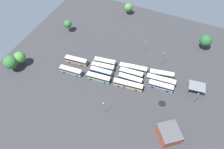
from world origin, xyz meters
The scene contains 27 objects.
ground_plane centered at (0.00, 0.00, 0.00)m, with size 126.41×126.41×0.00m, color #333335.
bus_row0_slot0 centered at (-22.41, -8.68, 1.91)m, with size 12.30×3.76×3.62m.
bus_row0_slot2 centered at (-23.57, -1.32, 1.91)m, with size 12.62×4.05×3.62m.
bus_row1_slot0 centered at (-7.12, -6.67, 1.91)m, with size 12.61×3.96×3.62m.
bus_row1_slot1 centered at (-7.54, -2.83, 1.91)m, with size 12.21×3.85×3.62m.
bus_row1_slot2 centered at (-8.18, 0.64, 1.91)m, with size 12.46×4.45×3.62m.
bus_row1_slot3 centered at (-8.75, 4.26, 1.91)m, with size 11.97×4.38×3.62m.
bus_row2_slot0 centered at (8.32, -4.58, 1.91)m, with size 14.99×4.57×3.62m.
bus_row2_slot1 centered at (8.09, -0.70, 1.91)m, with size 12.47×3.50×3.62m.
bus_row2_slot2 centered at (7.16, 2.93, 1.91)m, with size 12.54×3.74×3.62m.
bus_row2_slot3 centered at (6.85, 6.53, 1.91)m, with size 15.00×5.02×3.62m.
bus_row3_slot1 centered at (23.58, 1.53, 1.91)m, with size 12.38×3.81×3.62m.
bus_row3_slot2 centered at (22.51, 4.99, 1.91)m, with size 14.96×4.01×3.62m.
bus_row3_slot3 centered at (21.89, 8.88, 1.91)m, with size 12.63×5.07×3.62m.
depot_building centered at (33.18, -21.47, 3.12)m, with size 11.96×12.09×6.20m.
maintenance_shelter centered at (39.74, 7.21, 3.82)m, with size 8.59×6.94×4.05m.
lamp_post_near_entrance centered at (19.48, 16.96, 5.05)m, with size 0.56×0.28×9.27m.
lamp_post_far_corner centered at (3.57, -22.51, 4.90)m, with size 0.56×0.28×8.97m.
lamp_post_mid_lot centered at (40.22, 0.37, 4.23)m, with size 0.56×0.28×7.64m.
lamp_post_by_building centered at (7.70, 22.64, 4.27)m, with size 0.56×0.28×7.71m.
tree_northeast centered at (-51.80, -19.25, 5.91)m, with size 7.05×7.05×9.44m.
tree_west_edge centered at (-41.60, 19.86, 5.62)m, with size 4.84×4.84×8.06m.
tree_east_edge centered at (38.26, 39.44, 5.96)m, with size 6.72×6.72×9.33m.
tree_south_edge centered at (-49.97, -14.44, 5.72)m, with size 6.07×6.07×8.76m.
tree_northwest centered at (-14.10, 52.38, 4.95)m, with size 5.46×5.46×7.69m.
puddle_between_rows centered at (-15.11, 6.72, 0.00)m, with size 2.44×2.44×0.01m, color black.
puddle_centre_drain centered at (26.93, -6.71, 0.00)m, with size 3.60×3.60×0.01m, color black.
Camera 1 is at (24.05, -58.60, 83.84)m, focal length 31.69 mm.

